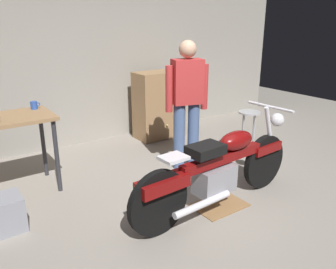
{
  "coord_description": "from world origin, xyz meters",
  "views": [
    {
      "loc": [
        -2.12,
        -2.39,
        1.92
      ],
      "look_at": [
        0.06,
        0.7,
        0.65
      ],
      "focal_mm": 37.2,
      "sensor_mm": 36.0,
      "label": 1
    }
  ],
  "objects_px": {
    "motorcycle": "(220,168)",
    "person_standing": "(187,100)",
    "shop_stool": "(249,121)",
    "wooden_dresser": "(159,105)",
    "mug_blue_enamel": "(34,105)"
  },
  "relations": [
    {
      "from": "motorcycle",
      "to": "mug_blue_enamel",
      "type": "bearing_deg",
      "value": 123.41
    },
    {
      "from": "motorcycle",
      "to": "person_standing",
      "type": "relative_size",
      "value": 1.31
    },
    {
      "from": "motorcycle",
      "to": "shop_stool",
      "type": "height_order",
      "value": "motorcycle"
    },
    {
      "from": "shop_stool",
      "to": "mug_blue_enamel",
      "type": "height_order",
      "value": "mug_blue_enamel"
    },
    {
      "from": "motorcycle",
      "to": "person_standing",
      "type": "distance_m",
      "value": 1.2
    },
    {
      "from": "wooden_dresser",
      "to": "mug_blue_enamel",
      "type": "relative_size",
      "value": 9.9
    },
    {
      "from": "shop_stool",
      "to": "wooden_dresser",
      "type": "xyz_separation_m",
      "value": [
        -0.63,
        1.41,
        0.05
      ]
    },
    {
      "from": "person_standing",
      "to": "mug_blue_enamel",
      "type": "xyz_separation_m",
      "value": [
        -1.7,
        0.75,
        0.02
      ]
    },
    {
      "from": "motorcycle",
      "to": "shop_stool",
      "type": "distance_m",
      "value": 1.69
    },
    {
      "from": "person_standing",
      "to": "shop_stool",
      "type": "distance_m",
      "value": 1.14
    },
    {
      "from": "shop_stool",
      "to": "wooden_dresser",
      "type": "height_order",
      "value": "wooden_dresser"
    },
    {
      "from": "person_standing",
      "to": "wooden_dresser",
      "type": "relative_size",
      "value": 1.52
    },
    {
      "from": "shop_stool",
      "to": "wooden_dresser",
      "type": "distance_m",
      "value": 1.54
    },
    {
      "from": "person_standing",
      "to": "shop_stool",
      "type": "height_order",
      "value": "person_standing"
    },
    {
      "from": "wooden_dresser",
      "to": "shop_stool",
      "type": "bearing_deg",
      "value": -65.79
    }
  ]
}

